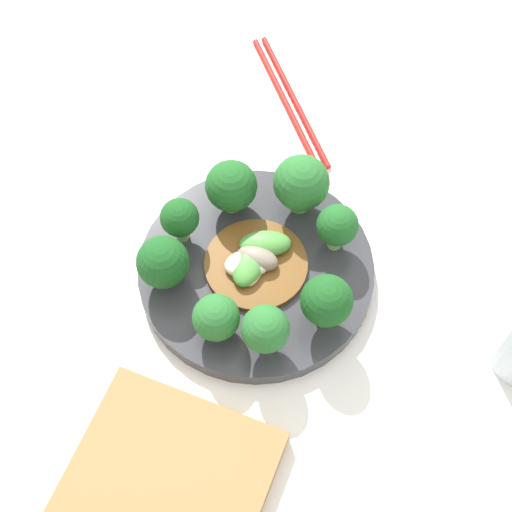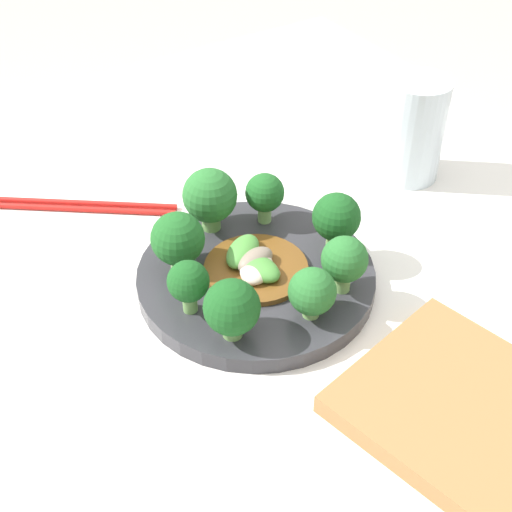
{
  "view_description": "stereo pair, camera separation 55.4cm",
  "coord_description": "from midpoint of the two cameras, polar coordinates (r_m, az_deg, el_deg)",
  "views": [
    {
      "loc": [
        -0.35,
        -0.16,
        1.44
      ],
      "look_at": [
        -0.05,
        0.05,
        0.81
      ],
      "focal_mm": 50.0,
      "sensor_mm": 36.0,
      "label": 1
    },
    {
      "loc": [
        -0.52,
        0.34,
        1.28
      ],
      "look_at": [
        -0.05,
        0.05,
        0.81
      ],
      "focal_mm": 50.0,
      "sensor_mm": 36.0,
      "label": 2
    }
  ],
  "objects": [
    {
      "name": "ground_plane",
      "position": [
        1.43,
        13.5,
        -16.98
      ],
      "size": [
        8.0,
        8.0,
        0.0
      ],
      "primitive_type": "plane",
      "color": "#B7B2A8"
    },
    {
      "name": "table",
      "position": [
        1.07,
        17.79,
        -12.06
      ],
      "size": [
        1.02,
        0.9,
        0.78
      ],
      "color": "silver",
      "rests_on": "ground_plane"
    },
    {
      "name": "plate",
      "position": [
        0.7,
        21.53,
        -2.94
      ],
      "size": [
        0.25,
        0.25,
        0.02
      ],
      "color": "#333338",
      "rests_on": "table"
    },
    {
      "name": "broccoli_northwest",
      "position": [
        0.62,
        15.16,
        -2.54
      ],
      "size": [
        0.05,
        0.05,
        0.06
      ],
      "color": "#70A356",
      "rests_on": "plate"
    },
    {
      "name": "broccoli_northeast",
      "position": [
        0.69,
        19.72,
        4.64
      ],
      "size": [
        0.06,
        0.06,
        0.07
      ],
      "color": "#89B76B",
      "rests_on": "plate"
    },
    {
      "name": "broccoli_southeast",
      "position": [
        0.71,
        28.62,
        0.78
      ],
      "size": [
        0.04,
        0.04,
        0.06
      ],
      "color": "#89B76B",
      "rests_on": "plate"
    },
    {
      "name": "broccoli_west",
      "position": [
        0.62,
        20.65,
        -7.44
      ],
      "size": [
        0.05,
        0.05,
        0.05
      ],
      "color": "#7AAD5B",
      "rests_on": "plate"
    },
    {
      "name": "broccoli_north",
      "position": [
        0.65,
        15.77,
        1.56
      ],
      "size": [
        0.04,
        0.04,
        0.06
      ],
      "color": "#70A356",
      "rests_on": "plate"
    },
    {
      "name": "broccoli_south",
      "position": [
        0.66,
        29.4,
        -5.59
      ],
      "size": [
        0.05,
        0.05,
        0.07
      ],
      "color": "#7AAD5B",
      "rests_on": "plate"
    },
    {
      "name": "broccoli_east",
      "position": [
        0.71,
        25.32,
        4.46
      ],
      "size": [
        0.06,
        0.06,
        0.07
      ],
      "color": "#70A356",
      "rests_on": "plate"
    },
    {
      "name": "broccoli_southwest",
      "position": [
        0.63,
        25.21,
        -8.28
      ],
      "size": [
        0.05,
        0.05,
        0.06
      ],
      "color": "#7AAD5B",
      "rests_on": "plate"
    },
    {
      "name": "stirfry_center",
      "position": [
        0.68,
        21.93,
        -2.1
      ],
      "size": [
        0.11,
        0.11,
        0.02
      ],
      "color": "brown",
      "rests_on": "plate"
    },
    {
      "name": "chopsticks",
      "position": [
        0.85,
        20.99,
        11.68
      ],
      "size": [
        0.15,
        0.19,
        0.01
      ],
      "color": "red",
      "rests_on": "table"
    }
  ]
}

